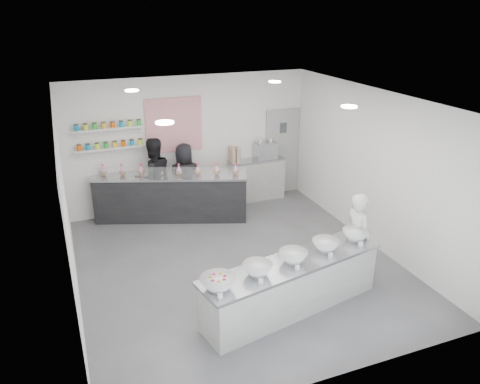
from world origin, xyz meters
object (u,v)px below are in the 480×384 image
back_bar (171,197)px  woman_prep (357,236)px  prep_counter (292,285)px  espresso_machine (265,151)px  staff_left (154,178)px  espresso_ledge (257,179)px  staff_right (185,179)px

back_bar → woman_prep: 4.21m
prep_counter → woman_prep: 1.54m
back_bar → espresso_machine: espresso_machine is taller
staff_left → espresso_ledge: bearing=173.4°
woman_prep → staff_left: (-2.68, 3.71, 0.12)m
prep_counter → back_bar: size_ratio=0.92×
espresso_machine → staff_right: (-2.01, -0.15, -0.38)m
prep_counter → espresso_machine: bearing=59.3°
espresso_ledge → staff_right: 1.83m
back_bar → espresso_ledge: size_ratio=2.46×
back_bar → prep_counter: bearing=-56.2°
espresso_machine → staff_left: staff_left is taller
woman_prep → staff_left: bearing=32.1°
prep_counter → staff_right: bearing=85.7°
prep_counter → woman_prep: (1.44, 0.43, 0.36)m
back_bar → espresso_machine: 2.53m
staff_right → espresso_ledge: bearing=-165.8°
prep_counter → staff_left: 4.35m
espresso_ledge → woman_prep: woman_prep is taller
woman_prep → staff_right: size_ratio=0.97×
back_bar → woman_prep: woman_prep is taller
woman_prep → staff_right: 4.21m
espresso_machine → staff_left: size_ratio=0.28×
woman_prep → staff_left: staff_left is taller
woman_prep → espresso_machine: bearing=-4.2°
staff_left → woman_prep: bearing=115.9°
staff_right → woman_prep: bearing=127.7°
prep_counter → staff_left: staff_left is taller
espresso_machine → prep_counter: bearing=-108.9°
woman_prep → espresso_ledge: bearing=-1.0°
espresso_machine → woman_prep: woman_prep is taller
espresso_machine → woman_prep: (-0.03, -3.86, -0.41)m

